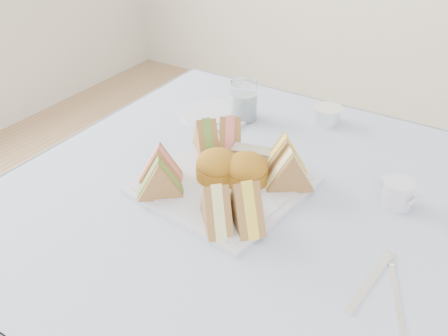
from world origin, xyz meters
The scene contains 20 objects.
table centered at (0.00, 0.00, 0.37)m, with size 0.90×0.90×0.74m, color brown.
tablecloth centered at (0.00, 0.00, 0.74)m, with size 1.02×1.02×0.01m, color #9FADCD.
serving_plate centered at (-0.07, -0.01, 0.75)m, with size 0.31×0.31×0.01m, color silver.
sandwich_fl_a centered at (-0.19, -0.07, 0.80)m, with size 0.09×0.04×0.08m, color olive, non-canonical shape.
sandwich_fl_b centered at (-0.16, -0.11, 0.80)m, with size 0.10×0.04×0.08m, color olive, non-canonical shape.
sandwich_fr_a centered at (0.04, -0.10, 0.81)m, with size 0.11×0.05×0.09m, color olive, non-canonical shape.
sandwich_fr_b centered at (-0.01, -0.13, 0.80)m, with size 0.10×0.05×0.09m, color olive, non-canonical shape.
sandwich_bl_a centered at (-0.17, 0.08, 0.80)m, with size 0.10×0.05×0.09m, color olive, non-canonical shape.
sandwich_bl_b centered at (-0.13, 0.11, 0.80)m, with size 0.10×0.05×0.09m, color olive, non-canonical shape.
sandwich_br_a centered at (0.06, 0.05, 0.80)m, with size 0.10×0.05×0.09m, color olive, non-canonical shape.
sandwich_br_b centered at (0.02, 0.09, 0.80)m, with size 0.10×0.05×0.09m, color olive, non-canonical shape.
scone_left centered at (-0.09, 0.00, 0.79)m, with size 0.09×0.09×0.06m, color #A46615.
scone_right centered at (-0.03, 0.02, 0.79)m, with size 0.09×0.09×0.06m, color #A46615.
pastry_slice centered at (-0.05, 0.08, 0.78)m, with size 0.09×0.04×0.04m, color #D6BB8C.
side_plate centered at (-0.26, 0.26, 0.75)m, with size 0.18×0.18×0.01m, color silver.
water_glass centered at (-0.19, 0.29, 0.80)m, with size 0.07×0.07×0.10m, color white.
tea_strainer centered at (0.01, 0.38, 0.77)m, with size 0.08×0.08×0.04m, color white.
knife centered at (0.29, -0.11, 0.75)m, with size 0.01×0.17×0.00m, color white.
fork centered at (0.34, -0.13, 0.75)m, with size 0.01×0.16×0.00m, color white.
creamer_jug centered at (0.26, 0.13, 0.77)m, with size 0.06×0.06×0.05m, color silver.
Camera 1 is at (0.40, -0.75, 1.36)m, focal length 40.00 mm.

